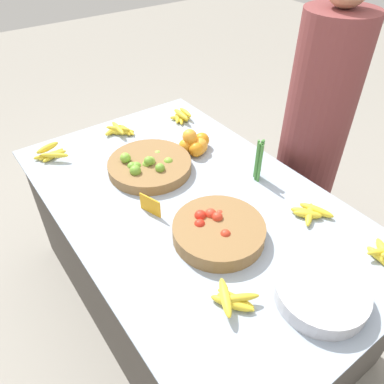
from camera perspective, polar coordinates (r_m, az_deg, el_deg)
ground_plane at (r=2.31m, az=-0.00°, el=-15.86°), size 12.00×12.00×0.00m
market_table at (r=2.00m, az=-0.00°, el=-9.61°), size 1.81×1.12×0.77m
lime_bowl at (r=1.91m, az=-6.60°, el=4.05°), size 0.42×0.42×0.10m
tomato_basket at (r=1.54m, az=4.00°, el=-5.92°), size 0.38×0.38×0.09m
orange_pile at (r=2.03m, az=0.58°, el=7.29°), size 0.14×0.18×0.13m
metal_bowl at (r=1.42m, az=19.09°, el=-14.39°), size 0.32×0.32×0.06m
price_sign at (r=1.65m, az=-6.39°, el=-2.01°), size 0.11×0.04×0.09m
veg_bundle at (r=1.82m, az=10.20°, el=4.67°), size 0.05×0.05×0.21m
banana_bunch_front_center at (r=2.35m, az=-1.65°, el=11.45°), size 0.15×0.12×0.06m
banana_bunch_front_left at (r=2.13m, az=-20.72°, el=5.48°), size 0.17×0.17×0.06m
banana_bunch_back_center at (r=2.25m, az=-10.87°, el=9.29°), size 0.16×0.17×0.05m
banana_bunch_middle_right at (r=1.72m, az=17.56°, el=-3.01°), size 0.16×0.16×0.04m
banana_bunch_front_right at (r=1.34m, az=6.17°, el=-16.03°), size 0.17×0.17×0.06m
vendor_person at (r=2.21m, az=17.69°, el=6.84°), size 0.35×0.35×1.67m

